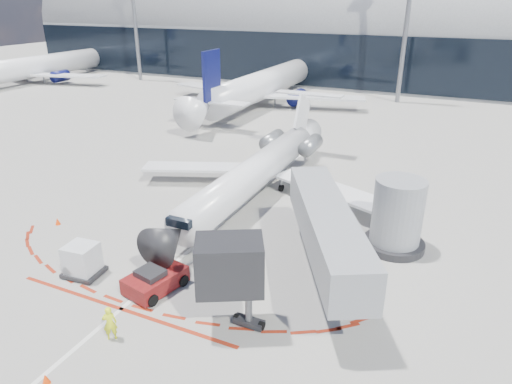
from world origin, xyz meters
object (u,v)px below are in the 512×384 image
at_px(pushback_tug, 155,280).
at_px(uld_container, 82,260).
at_px(ramp_worker, 110,323).
at_px(regional_jet, 260,169).

height_order(pushback_tug, uld_container, uld_container).
bearing_deg(ramp_worker, regional_jet, -124.90).
relative_size(pushback_tug, ramp_worker, 2.95).
distance_m(pushback_tug, uld_container, 4.80).
xyz_separation_m(pushback_tug, uld_container, (-4.74, -0.61, 0.38)).
height_order(regional_jet, ramp_worker, regional_jet).
bearing_deg(pushback_tug, uld_container, -160.38).
height_order(ramp_worker, uld_container, uld_container).
bearing_deg(regional_jet, uld_container, -106.18).
bearing_deg(pushback_tug, regional_jet, 103.23).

